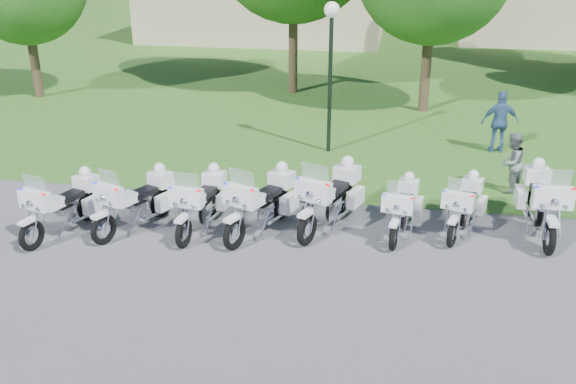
% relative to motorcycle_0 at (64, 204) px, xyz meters
% --- Properties ---
extents(ground, '(100.00, 100.00, 0.00)m').
position_rel_motorcycle_0_xyz_m(ground, '(4.63, -0.38, -0.66)').
color(ground, '#5C5C61').
rests_on(ground, ground).
extents(grass_lawn, '(100.00, 48.00, 0.01)m').
position_rel_motorcycle_0_xyz_m(grass_lawn, '(4.63, 26.62, -0.65)').
color(grass_lawn, '#325E1D').
rests_on(grass_lawn, ground).
extents(motorcycle_0, '(1.17, 2.28, 1.57)m').
position_rel_motorcycle_0_xyz_m(motorcycle_0, '(0.00, 0.00, 0.00)').
color(motorcycle_0, black).
rests_on(motorcycle_0, ground).
extents(motorcycle_1, '(1.38, 2.21, 1.59)m').
position_rel_motorcycle_0_xyz_m(motorcycle_1, '(1.48, 0.48, 0.01)').
color(motorcycle_1, black).
rests_on(motorcycle_1, ground).
extents(motorcycle_2, '(0.93, 2.33, 1.57)m').
position_rel_motorcycle_0_xyz_m(motorcycle_2, '(2.89, 0.70, 0.00)').
color(motorcycle_2, black).
rests_on(motorcycle_2, ground).
extents(motorcycle_3, '(1.40, 2.37, 1.68)m').
position_rel_motorcycle_0_xyz_m(motorcycle_3, '(4.23, 0.80, 0.05)').
color(motorcycle_3, black).
rests_on(motorcycle_3, ground).
extents(motorcycle_4, '(1.41, 2.46, 1.73)m').
position_rel_motorcycle_0_xyz_m(motorcycle_4, '(5.66, 1.29, 0.07)').
color(motorcycle_4, black).
rests_on(motorcycle_4, ground).
extents(motorcycle_5, '(0.92, 2.12, 1.43)m').
position_rel_motorcycle_0_xyz_m(motorcycle_5, '(7.23, 1.25, -0.06)').
color(motorcycle_5, black).
rests_on(motorcycle_5, ground).
extents(motorcycle_6, '(1.12, 2.10, 1.45)m').
position_rel_motorcycle_0_xyz_m(motorcycle_6, '(8.55, 1.59, -0.05)').
color(motorcycle_6, black).
rests_on(motorcycle_6, ground).
extents(motorcycle_7, '(0.86, 2.60, 1.75)m').
position_rel_motorcycle_0_xyz_m(motorcycle_7, '(10.19, 1.82, 0.08)').
color(motorcycle_7, black).
rests_on(motorcycle_7, ground).
extents(lamp_post, '(0.44, 0.44, 4.34)m').
position_rel_motorcycle_0_xyz_m(lamp_post, '(5.00, 6.51, 2.61)').
color(lamp_post, black).
rests_on(lamp_post, ground).
extents(building_west, '(14.56, 8.32, 4.10)m').
position_rel_motorcycle_0_xyz_m(building_west, '(-1.37, 27.62, 1.41)').
color(building_west, tan).
rests_on(building_west, ground).
extents(building_east, '(11.44, 7.28, 4.10)m').
position_rel_motorcycle_0_xyz_m(building_east, '(15.63, 29.62, 1.41)').
color(building_east, tan).
rests_on(building_east, ground).
extents(bystander_b, '(0.93, 0.95, 1.55)m').
position_rel_motorcycle_0_xyz_m(bystander_b, '(9.86, 4.11, 0.12)').
color(bystander_b, slate).
rests_on(bystander_b, ground).
extents(bystander_c, '(1.12, 0.57, 1.84)m').
position_rel_motorcycle_0_xyz_m(bystander_c, '(9.96, 7.33, 0.26)').
color(bystander_c, '#395C8A').
rests_on(bystander_c, ground).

